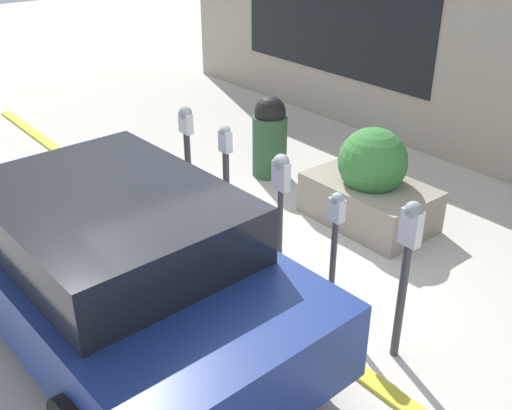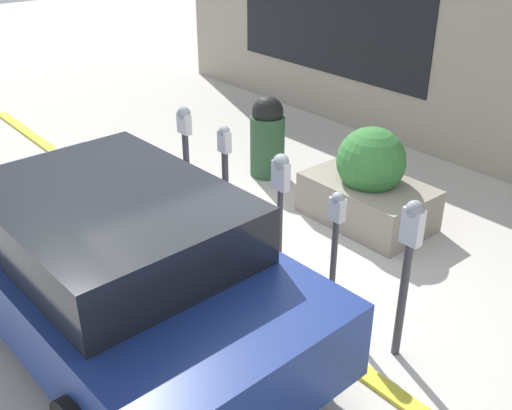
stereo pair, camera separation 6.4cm
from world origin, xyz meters
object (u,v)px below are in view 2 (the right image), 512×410
at_px(parking_meter_nearest, 408,256).
at_px(parking_meter_second, 335,233).
at_px(parking_meter_fourth, 225,172).
at_px(trash_bin, 267,136).
at_px(parking_meter_middle, 281,186).
at_px(parking_meter_farthest, 185,144).
at_px(parked_car_front, 109,259).
at_px(planter_box, 369,185).

distance_m(parking_meter_nearest, parking_meter_second, 0.82).
distance_m(parking_meter_fourth, trash_bin, 2.01).
height_order(parking_meter_second, trash_bin, parking_meter_second).
xyz_separation_m(parking_meter_nearest, trash_bin, (3.65, -1.64, -0.43)).
bearing_deg(parking_meter_fourth, parking_meter_middle, -176.50).
bearing_deg(trash_bin, parking_meter_second, 150.20).
bearing_deg(parking_meter_farthest, parking_meter_nearest, 179.18).
bearing_deg(parking_meter_middle, parked_car_front, 83.43).
height_order(parking_meter_fourth, planter_box, parking_meter_fourth).
relative_size(parking_meter_middle, trash_bin, 1.18).
distance_m(parking_meter_fourth, parking_meter_farthest, 0.83).
xyz_separation_m(parking_meter_second, parked_car_front, (1.03, 1.77, -0.07)).
distance_m(planter_box, parked_car_front, 3.43).
xyz_separation_m(parking_meter_nearest, planter_box, (1.79, -1.67, -0.52)).
bearing_deg(parking_meter_farthest, planter_box, -133.39).
height_order(parked_car_front, trash_bin, parked_car_front).
bearing_deg(parking_meter_farthest, trash_bin, -78.37).
height_order(parking_meter_nearest, parking_meter_second, parking_meter_nearest).
bearing_deg(parked_car_front, parking_meter_farthest, -52.99).
bearing_deg(parking_meter_farthest, parking_meter_second, 179.22).
xyz_separation_m(parking_meter_farthest, parked_car_front, (-1.47, 1.80, -0.17)).
relative_size(parking_meter_nearest, parking_meter_fourth, 1.06).
distance_m(parking_meter_middle, parked_car_front, 1.85).
bearing_deg(parking_meter_second, parking_meter_farthest, -0.78).
bearing_deg(parked_car_front, parking_meter_fourth, -72.17).
bearing_deg(planter_box, parking_meter_middle, 95.47).
xyz_separation_m(planter_box, trash_bin, (1.86, 0.03, 0.09)).
bearing_deg(parking_meter_nearest, parking_meter_farthest, -0.82).
xyz_separation_m(parking_meter_nearest, parking_meter_farthest, (3.32, -0.05, -0.04)).
distance_m(parking_meter_nearest, parking_meter_middle, 1.64).
bearing_deg(parked_car_front, parking_meter_second, -122.61).
xyz_separation_m(parking_meter_nearest, parked_car_front, (1.85, 1.75, -0.22)).
relative_size(planter_box, parked_car_front, 0.35).
height_order(parking_meter_nearest, parked_car_front, parking_meter_nearest).
bearing_deg(parking_meter_farthest, parking_meter_middle, -179.21).
bearing_deg(trash_bin, parking_meter_fourth, 125.44).
relative_size(parking_meter_fourth, parking_meter_farthest, 1.00).
relative_size(parking_meter_middle, planter_box, 0.89).
xyz_separation_m(parking_meter_fourth, trash_bin, (1.15, -1.62, -0.31)).
xyz_separation_m(parking_meter_nearest, parking_meter_fourth, (2.49, -0.02, -0.11)).
bearing_deg(trash_bin, parked_car_front, 117.96).
bearing_deg(trash_bin, parking_meter_farthest, 101.63).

